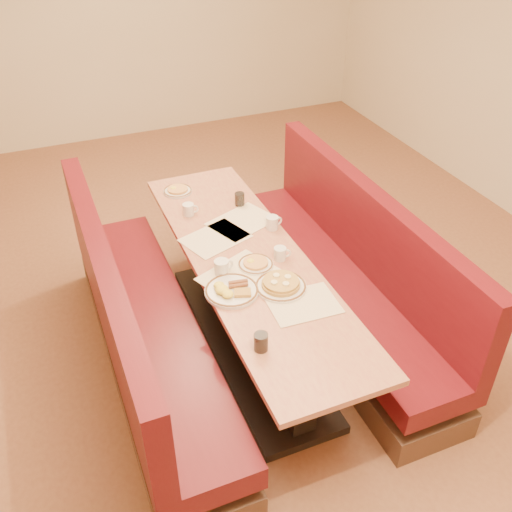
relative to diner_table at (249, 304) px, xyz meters
name	(u,v)px	position (x,y,z in m)	size (l,w,h in m)	color
ground	(249,344)	(0.00, 0.00, -0.37)	(8.00, 8.00, 0.00)	#9E6647
room_envelope	(247,72)	(0.00, 0.00, 1.56)	(6.04, 8.04, 2.82)	beige
diner_table	(249,304)	(0.00, 0.00, 0.00)	(0.70, 2.50, 0.75)	black
booth_left	(142,334)	(-0.73, 0.00, -0.01)	(0.55, 2.50, 1.05)	#4C3326
booth_right	(344,280)	(0.73, 0.00, -0.01)	(0.55, 2.50, 1.05)	#4C3326
placemat_near_left	(239,275)	(-0.12, -0.15, 0.38)	(0.44, 0.33, 0.00)	beige
placemat_near_right	(303,304)	(0.12, -0.54, 0.38)	(0.39, 0.29, 0.00)	beige
placemat_far_left	(215,238)	(-0.12, 0.29, 0.38)	(0.41, 0.31, 0.00)	beige
placemat_far_right	(242,221)	(0.12, 0.42, 0.38)	(0.43, 0.32, 0.00)	beige
pancake_plate	(281,285)	(0.06, -0.35, 0.40)	(0.30, 0.30, 0.07)	silver
eggs_plate	(231,290)	(-0.22, -0.28, 0.39)	(0.32, 0.32, 0.06)	silver
extra_plate_mid	(256,264)	(0.01, -0.09, 0.39)	(0.22, 0.22, 0.04)	silver
extra_plate_far	(178,190)	(-0.18, 1.00, 0.39)	(0.22, 0.22, 0.04)	silver
coffee_mug_a	(280,253)	(0.18, -0.08, 0.42)	(0.11, 0.08, 0.08)	silver
coffee_mug_b	(222,267)	(-0.21, -0.09, 0.43)	(0.13, 0.09, 0.10)	silver
coffee_mug_c	(273,222)	(0.28, 0.27, 0.42)	(0.12, 0.08, 0.09)	silver
coffee_mug_d	(189,209)	(-0.19, 0.65, 0.42)	(0.11, 0.08, 0.09)	silver
soda_tumbler_near	(261,342)	(-0.24, -0.78, 0.43)	(0.07, 0.07, 0.10)	black
soda_tumbler_mid	(240,199)	(0.19, 0.64, 0.42)	(0.07, 0.07, 0.10)	black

